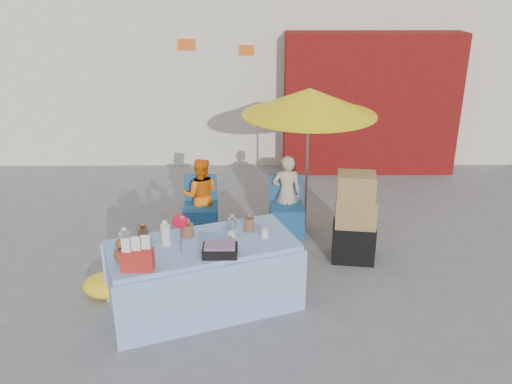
{
  "coord_description": "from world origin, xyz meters",
  "views": [
    {
      "loc": [
        0.0,
        -5.72,
        3.56
      ],
      "look_at": [
        0.05,
        0.6,
        1.0
      ],
      "focal_mm": 38.0,
      "sensor_mm": 36.0,
      "label": 1
    }
  ],
  "objects_px": {
    "chair_left": "(201,218)",
    "vendor_orange": "(201,195)",
    "box_stack": "(355,220)",
    "chair_right": "(287,218)",
    "vendor_beige": "(286,193)",
    "market_table": "(203,274)",
    "umbrella": "(309,102)"
  },
  "relations": [
    {
      "from": "chair_right",
      "to": "umbrella",
      "type": "distance_m",
      "value": 1.69
    },
    {
      "from": "market_table",
      "to": "vendor_orange",
      "type": "height_order",
      "value": "market_table"
    },
    {
      "from": "market_table",
      "to": "vendor_beige",
      "type": "bearing_deg",
      "value": 41.69
    },
    {
      "from": "chair_right",
      "to": "vendor_orange",
      "type": "distance_m",
      "value": 1.29
    },
    {
      "from": "chair_left",
      "to": "box_stack",
      "type": "relative_size",
      "value": 0.7
    },
    {
      "from": "chair_right",
      "to": "vendor_beige",
      "type": "xyz_separation_m",
      "value": [
        0.0,
        0.13,
        0.32
      ]
    },
    {
      "from": "chair_right",
      "to": "vendor_beige",
      "type": "distance_m",
      "value": 0.35
    },
    {
      "from": "chair_left",
      "to": "vendor_beige",
      "type": "height_order",
      "value": "vendor_beige"
    },
    {
      "from": "market_table",
      "to": "chair_right",
      "type": "distance_m",
      "value": 2.15
    },
    {
      "from": "box_stack",
      "to": "vendor_orange",
      "type": "bearing_deg",
      "value": 156.8
    },
    {
      "from": "chair_left",
      "to": "vendor_orange",
      "type": "bearing_deg",
      "value": 88.5
    },
    {
      "from": "umbrella",
      "to": "market_table",
      "type": "bearing_deg",
      "value": -122.25
    },
    {
      "from": "market_table",
      "to": "vendor_beige",
      "type": "distance_m",
      "value": 2.27
    },
    {
      "from": "market_table",
      "to": "chair_left",
      "type": "height_order",
      "value": "market_table"
    },
    {
      "from": "vendor_orange",
      "to": "box_stack",
      "type": "distance_m",
      "value": 2.27
    },
    {
      "from": "umbrella",
      "to": "vendor_beige",
      "type": "bearing_deg",
      "value": -153.43
    },
    {
      "from": "chair_left",
      "to": "umbrella",
      "type": "distance_m",
      "value": 2.27
    },
    {
      "from": "chair_right",
      "to": "umbrella",
      "type": "height_order",
      "value": "umbrella"
    },
    {
      "from": "chair_left",
      "to": "box_stack",
      "type": "height_order",
      "value": "box_stack"
    },
    {
      "from": "market_table",
      "to": "box_stack",
      "type": "height_order",
      "value": "market_table"
    },
    {
      "from": "chair_right",
      "to": "box_stack",
      "type": "height_order",
      "value": "box_stack"
    },
    {
      "from": "vendor_beige",
      "to": "market_table",
      "type": "bearing_deg",
      "value": 60.81
    },
    {
      "from": "box_stack",
      "to": "umbrella",
      "type": "bearing_deg",
      "value": 117.31
    },
    {
      "from": "chair_left",
      "to": "vendor_orange",
      "type": "distance_m",
      "value": 0.33
    },
    {
      "from": "market_table",
      "to": "umbrella",
      "type": "height_order",
      "value": "umbrella"
    },
    {
      "from": "vendor_beige",
      "to": "umbrella",
      "type": "height_order",
      "value": "umbrella"
    },
    {
      "from": "chair_left",
      "to": "chair_right",
      "type": "xyz_separation_m",
      "value": [
        1.25,
        0.0,
        0.0
      ]
    },
    {
      "from": "chair_left",
      "to": "vendor_orange",
      "type": "relative_size",
      "value": 0.76
    },
    {
      "from": "chair_right",
      "to": "vendor_beige",
      "type": "relative_size",
      "value": 0.73
    },
    {
      "from": "chair_left",
      "to": "chair_right",
      "type": "height_order",
      "value": "same"
    },
    {
      "from": "market_table",
      "to": "box_stack",
      "type": "relative_size",
      "value": 1.89
    },
    {
      "from": "umbrella",
      "to": "chair_right",
      "type": "bearing_deg",
      "value": -136.58
    }
  ]
}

